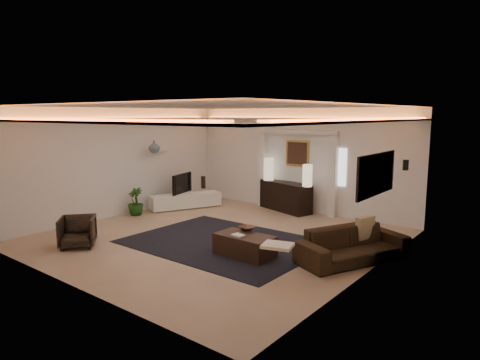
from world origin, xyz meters
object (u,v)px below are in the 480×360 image
Objects in this scene: sofa at (353,245)px; coffee_table at (245,246)px; console at (285,197)px; armchair at (78,232)px.

sofa is 1.89× the size of coffee_table.
sofa is at bearing 30.39° from coffee_table.
console reaches higher than armchair.
sofa is 3.05× the size of armchair.
console reaches higher than coffee_table.
coffee_table is (-1.78, -1.02, -0.11)m from sofa.
console is at bearing 111.93° from coffee_table.
coffee_table is 1.62× the size of armchair.
console is 4.15m from coffee_table.
armchair is (-4.85, -2.72, 0.01)m from sofa.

